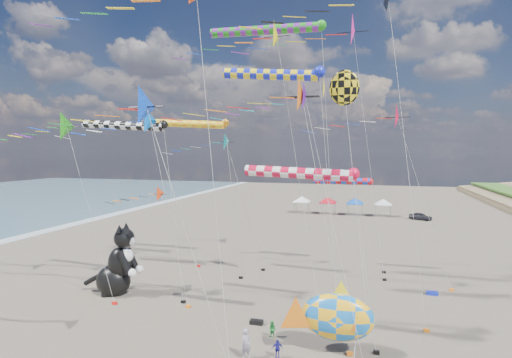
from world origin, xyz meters
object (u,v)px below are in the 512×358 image
Objects in this scene: child_green at (272,330)px; child_blue at (277,349)px; parked_car at (420,216)px; fish_inflatable at (336,317)px; person_adult at (246,344)px; cat_inflatable at (116,259)px.

child_blue is at bearing -50.25° from child_green.
parked_car is at bearing 93.07° from child_green.
fish_inflatable is 5.52m from person_adult.
cat_inflatable is at bearing 169.70° from parked_car.
cat_inflatable is 3.43× the size of person_adult.
child_blue is (0.87, -2.33, 0.01)m from child_green.
fish_inflatable is 5.26× the size of child_green.
child_blue is 0.30× the size of parked_car.
cat_inflatable is 1.04× the size of fish_inflatable.
person_adult is at bearing -86.85° from child_green.
cat_inflatable is 15.40m from person_adult.
child_green is at bearing -174.28° from parked_car.
cat_inflatable is 5.48× the size of child_green.
person_adult reaches higher than child_green.
cat_inflatable is 16.74m from child_blue.
person_adult is at bearing -174.28° from parked_car.
child_green is at bearing 35.94° from person_adult.
parked_car is (14.43, 49.97, 0.10)m from child_green.
fish_inflatable is at bearing -15.32° from person_adult.
child_green is (14.40, -4.06, -2.47)m from cat_inflatable.
fish_inflatable is at bearing -169.67° from parked_car.
cat_inflatable is 54.26m from parked_car.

